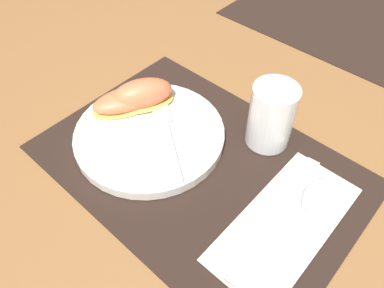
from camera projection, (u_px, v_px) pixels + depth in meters
ground_plane at (199, 165)px, 0.56m from camera, size 3.00×3.00×0.00m
placemat at (199, 164)px, 0.56m from camera, size 0.46×0.32×0.00m
placemat_far at (342, 21)px, 0.83m from camera, size 0.46×0.32×0.00m
plate at (150, 135)px, 0.58m from camera, size 0.23×0.23×0.02m
juice_glass at (271, 119)px, 0.56m from camera, size 0.07×0.07×0.10m
napkin at (285, 223)px, 0.49m from camera, size 0.10×0.23×0.00m
knife at (275, 218)px, 0.49m from camera, size 0.04×0.23×0.01m
spoon at (308, 207)px, 0.50m from camera, size 0.04×0.19×0.01m
fork at (165, 126)px, 0.58m from camera, size 0.17×0.13×0.00m
citrus_wedge_0 at (143, 95)px, 0.60m from camera, size 0.09×0.11×0.05m
citrus_wedge_1 at (131, 99)px, 0.61m from camera, size 0.10×0.14×0.03m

